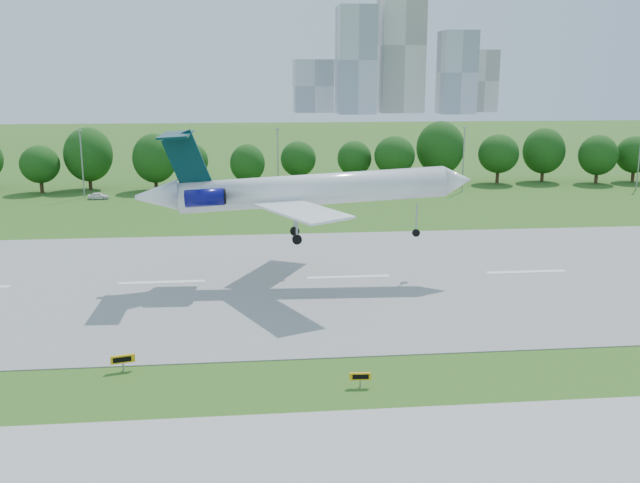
{
  "coord_description": "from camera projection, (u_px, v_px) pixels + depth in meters",
  "views": [
    {
      "loc": [
        9.21,
        -48.81,
        21.22
      ],
      "look_at": [
        16.15,
        18.0,
        5.73
      ],
      "focal_mm": 40.0,
      "sensor_mm": 36.0,
      "label": 1
    }
  ],
  "objects": [
    {
      "name": "ground",
      "position": [
        123.0,
        380.0,
        51.15
      ],
      "size": [
        600.0,
        600.0,
        0.0
      ],
      "primitive_type": "plane",
      "color": "#295817",
      "rests_on": "ground"
    },
    {
      "name": "skyline",
      "position": [
        394.0,
        62.0,
        432.96
      ],
      "size": [
        127.0,
        52.0,
        80.0
      ],
      "color": "#B2B2B7",
      "rests_on": "ground"
    },
    {
      "name": "airliner",
      "position": [
        296.0,
        189.0,
        74.65
      ],
      "size": [
        35.51,
        25.93,
        11.76
      ],
      "rotation": [
        0.0,
        -0.05,
        -0.01
      ],
      "color": "white",
      "rests_on": "ground"
    },
    {
      "name": "service_vehicle_b",
      "position": [
        99.0,
        196.0,
        127.09
      ],
      "size": [
        3.68,
        1.53,
        1.24
      ],
      "primitive_type": "imported",
      "rotation": [
        0.0,
        0.0,
        1.59
      ],
      "color": "white",
      "rests_on": "ground"
    },
    {
      "name": "taxi_sign_right",
      "position": [
        360.0,
        377.0,
        49.85
      ],
      "size": [
        1.54,
        0.28,
        1.07
      ],
      "rotation": [
        0.0,
        0.0,
        -0.06
      ],
      "color": "gray",
      "rests_on": "ground"
    },
    {
      "name": "light_poles",
      "position": [
        181.0,
        162.0,
        128.95
      ],
      "size": [
        175.9,
        0.25,
        12.19
      ],
      "color": "gray",
      "rests_on": "ground"
    },
    {
      "name": "taxi_sign_left",
      "position": [
        123.0,
        359.0,
        52.58
      ],
      "size": [
        1.76,
        0.62,
        1.24
      ],
      "rotation": [
        0.0,
        0.0,
        0.24
      ],
      "color": "gray",
      "rests_on": "ground"
    },
    {
      "name": "tree_line",
      "position": [
        199.0,
        156.0,
        138.92
      ],
      "size": [
        288.4,
        8.4,
        10.4
      ],
      "color": "#382314",
      "rests_on": "ground"
    },
    {
      "name": "runway",
      "position": [
        162.0,
        283.0,
        75.37
      ],
      "size": [
        400.0,
        45.0,
        0.08
      ],
      "primitive_type": "cube",
      "color": "gray",
      "rests_on": "ground"
    }
  ]
}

